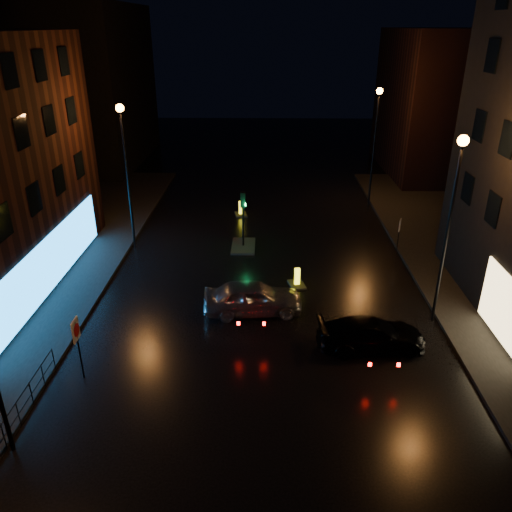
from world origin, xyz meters
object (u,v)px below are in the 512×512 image
object	(u,v)px
traffic_signal	(243,239)
road_sign_right	(399,228)
silver_hatchback	(253,297)
bollard_far	(241,212)
road_sign_left	(77,335)
dark_sedan	(371,334)
bollard_near	(297,282)

from	to	relation	value
traffic_signal	road_sign_right	xyz separation A→B (m)	(9.10, -0.58, 1.05)
silver_hatchback	road_sign_right	xyz separation A→B (m)	(8.30, 6.94, 0.77)
bollard_far	traffic_signal	bearing A→B (deg)	-96.06
bollard_far	road_sign_left	xyz separation A→B (m)	(-5.10, -18.05, 1.70)
bollard_far	road_sign_left	world-z (taller)	road_sign_left
bollard_far	road_sign_left	distance (m)	18.83
bollard_far	dark_sedan	bearing A→B (deg)	-79.14
traffic_signal	silver_hatchback	distance (m)	7.57
silver_hatchback	dark_sedan	world-z (taller)	silver_hatchback
bollard_near	road_sign_right	bearing A→B (deg)	21.96
traffic_signal	bollard_near	xyz separation A→B (m)	(2.98, -4.85, -0.29)
traffic_signal	dark_sedan	xyz separation A→B (m)	(5.75, -10.24, 0.15)
bollard_near	road_sign_right	size ratio (longest dim) A/B	0.61
bollard_far	silver_hatchback	bearing A→B (deg)	-95.12
dark_sedan	bollard_far	bearing A→B (deg)	16.79
traffic_signal	road_sign_right	size ratio (longest dim) A/B	1.67
bollard_far	bollard_near	bearing A→B (deg)	-82.36
bollard_far	road_sign_right	xyz separation A→B (m)	(9.53, -6.19, 1.33)
traffic_signal	bollard_far	size ratio (longest dim) A/B	2.71
traffic_signal	bollard_near	distance (m)	5.70
dark_sedan	bollard_near	world-z (taller)	dark_sedan
bollard_near	road_sign_left	distance (m)	11.53
traffic_signal	road_sign_right	distance (m)	9.17
road_sign_left	bollard_near	bearing A→B (deg)	40.98
road_sign_right	road_sign_left	bearing A→B (deg)	60.26
road_sign_right	bollard_near	bearing A→B (deg)	56.18
road_sign_right	traffic_signal	bearing A→B (deg)	17.58
dark_sedan	road_sign_right	bearing A→B (deg)	-23.62
traffic_signal	bollard_near	size ratio (longest dim) A/B	2.74
bollard_near	bollard_far	distance (m)	11.00
traffic_signal	silver_hatchback	size ratio (longest dim) A/B	0.76
silver_hatchback	bollard_far	xyz separation A→B (m)	(-1.22, 13.13, -0.56)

